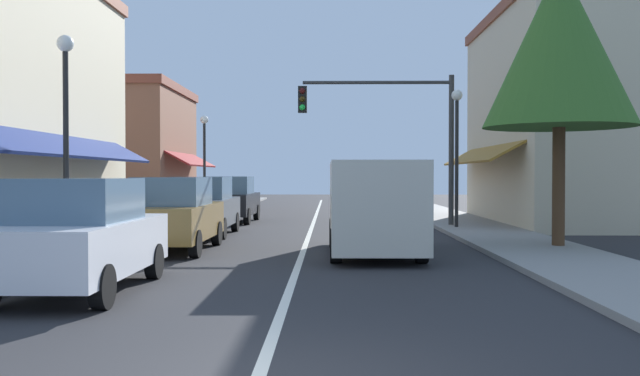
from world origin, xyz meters
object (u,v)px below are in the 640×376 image
object	(u,v)px
street_lamp_left_near	(66,109)
van_in_lane	(373,204)
street_lamp_left_far	(204,148)
parked_car_second_left	(174,214)
street_lamp_right_mid	(457,135)
parked_car_nearest_left	(80,236)
parked_car_far_left	(231,199)
traffic_signal_mast_arm	(395,122)
parked_car_third_left	(203,206)
tree_right_near	(560,45)

from	to	relation	value
street_lamp_left_near	van_in_lane	bearing A→B (deg)	9.54
street_lamp_left_far	parked_car_second_left	bearing A→B (deg)	-82.32
street_lamp_right_mid	street_lamp_left_far	xyz separation A→B (m)	(-9.81, 7.95, -0.08)
parked_car_nearest_left	parked_car_far_left	distance (m)	15.61
traffic_signal_mast_arm	street_lamp_left_far	distance (m)	10.56
street_lamp_right_mid	street_lamp_left_far	bearing A→B (deg)	140.95
parked_car_far_left	street_lamp_left_near	xyz separation A→B (m)	(-1.85, -11.59, 2.36)
parked_car_third_left	parked_car_second_left	bearing A→B (deg)	-88.69
parked_car_far_left	street_lamp_left_far	distance (m)	5.08
parked_car_nearest_left	parked_car_second_left	bearing A→B (deg)	88.54
parked_car_third_left	street_lamp_left_far	size ratio (longest dim) A/B	0.91
parked_car_far_left	street_lamp_right_mid	world-z (taller)	street_lamp_right_mid
traffic_signal_mast_arm	parked_car_second_left	bearing A→B (deg)	-130.02
parked_car_second_left	traffic_signal_mast_arm	distance (m)	9.69
van_in_lane	tree_right_near	bearing A→B (deg)	10.61
parked_car_second_left	tree_right_near	size ratio (longest dim) A/B	0.59
parked_car_third_left	tree_right_near	size ratio (longest dim) A/B	0.59
parked_car_nearest_left	parked_car_far_left	xyz separation A→B (m)	(0.05, 15.61, 0.00)
street_lamp_right_mid	street_lamp_left_far	size ratio (longest dim) A/B	1.03
parked_car_far_left	street_lamp_right_mid	xyz separation A→B (m)	(7.97, -3.75, 2.25)
street_lamp_left_far	street_lamp_left_near	bearing A→B (deg)	-90.06
parked_car_nearest_left	street_lamp_left_near	size ratio (longest dim) A/B	0.85
traffic_signal_mast_arm	street_lamp_right_mid	xyz separation A→B (m)	(1.93, -0.94, -0.49)
parked_car_nearest_left	street_lamp_right_mid	distance (m)	14.50
van_in_lane	parked_car_second_left	bearing A→B (deg)	172.93
street_lamp_right_mid	traffic_signal_mast_arm	bearing A→B (deg)	154.00
parked_car_second_left	van_in_lane	world-z (taller)	van_in_lane
parked_car_nearest_left	street_lamp_right_mid	world-z (taller)	street_lamp_right_mid
parked_car_nearest_left	traffic_signal_mast_arm	size ratio (longest dim) A/B	0.77
van_in_lane	tree_right_near	xyz separation A→B (m)	(4.53, 0.88, 3.81)
parked_car_third_left	street_lamp_left_near	world-z (taller)	street_lamp_left_near
parked_car_nearest_left	parked_car_third_left	world-z (taller)	same
parked_car_nearest_left	parked_car_third_left	bearing A→B (deg)	89.75
parked_car_third_left	street_lamp_left_far	bearing A→B (deg)	100.06
parked_car_third_left	parked_car_far_left	bearing A→B (deg)	89.35
traffic_signal_mast_arm	tree_right_near	size ratio (longest dim) A/B	0.77
street_lamp_left_near	parked_car_third_left	bearing A→B (deg)	73.09
street_lamp_left_near	tree_right_near	size ratio (longest dim) A/B	0.69
tree_right_near	van_in_lane	bearing A→B (deg)	-169.00
parked_car_far_left	parked_car_nearest_left	bearing A→B (deg)	-89.12
parked_car_second_left	street_lamp_left_far	size ratio (longest dim) A/B	0.92
parked_car_second_left	street_lamp_left_near	size ratio (longest dim) A/B	0.85
van_in_lane	tree_right_near	world-z (taller)	tree_right_near
street_lamp_left_near	traffic_signal_mast_arm	bearing A→B (deg)	48.07
tree_right_near	street_lamp_left_near	bearing A→B (deg)	-169.87
parked_car_third_left	street_lamp_right_mid	bearing A→B (deg)	13.18
parked_car_nearest_left	van_in_lane	world-z (taller)	van_in_lane
parked_car_far_left	street_lamp_left_far	xyz separation A→B (m)	(-1.83, 4.21, 2.17)
van_in_lane	tree_right_near	size ratio (longest dim) A/B	0.75
parked_car_second_left	street_lamp_left_near	world-z (taller)	street_lamp_left_near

